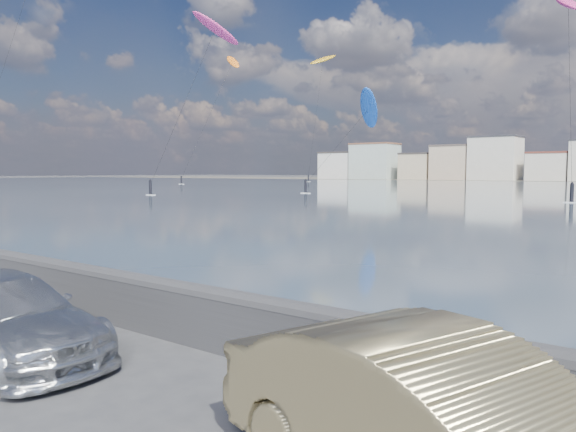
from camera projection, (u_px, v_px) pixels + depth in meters
name	position (u px, v px, depth m)	size (l,w,h in m)	color
ground	(49.00, 394.00, 7.56)	(700.00, 700.00, 0.00)	#333335
seawall	(196.00, 312.00, 9.66)	(400.00, 0.36, 1.08)	#28282B
car_silver	(3.00, 317.00, 9.00)	(1.85, 4.55, 1.32)	silver
car_champagne	(443.00, 430.00, 4.79)	(1.66, 4.77, 1.57)	tan
kitesurfer_3	(368.00, 109.00, 81.91)	(6.97, 15.51, 15.36)	blue
kitesurfer_4	(215.00, 31.00, 81.45)	(6.10, 18.54, 26.37)	#E5338C
kitesurfer_8	(323.00, 61.00, 164.32)	(5.91, 12.56, 38.13)	#BF8C19
kitesurfer_10	(568.00, 6.00, 64.98)	(7.28, 18.88, 24.74)	#E5338C
kitesurfer_15	(232.00, 64.00, 138.04)	(7.40, 17.55, 32.46)	orange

